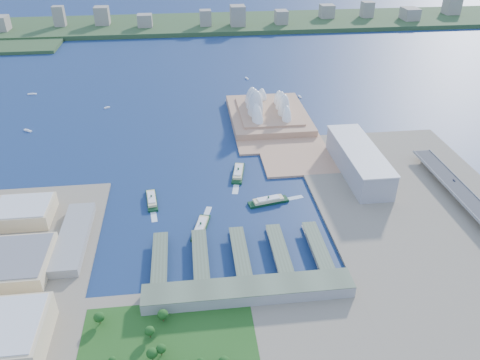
{
  "coord_description": "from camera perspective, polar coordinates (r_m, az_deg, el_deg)",
  "views": [
    {
      "loc": [
        -31.01,
        -455.38,
        327.62
      ],
      "look_at": [
        29.05,
        52.99,
        18.0
      ],
      "focal_mm": 35.0,
      "sensor_mm": 36.0,
      "label": 1
    }
  ],
  "objects": [
    {
      "name": "east_land",
      "position": [
        586.63,
        22.29,
        -5.31
      ],
      "size": [
        240.0,
        500.0,
        3.0
      ],
      "primitive_type": "cube",
      "color": "gray",
      "rests_on": "ground"
    },
    {
      "name": "boat_d",
      "position": [
        1007.47,
        -24.02,
        9.58
      ],
      "size": [
        16.68,
        4.29,
        2.79
      ],
      "primitive_type": null,
      "rotation": [
        0.0,
        0.0,
        1.61
      ],
      "color": "white",
      "rests_on": "ground"
    },
    {
      "name": "far_skyline",
      "position": [
        1444.74,
        -5.7,
        19.52
      ],
      "size": [
        1900.0,
        140.0,
        55.0
      ],
      "primitive_type": null,
      "color": "gray",
      "rests_on": "far_shore"
    },
    {
      "name": "park",
      "position": [
        414.14,
        -8.81,
        -19.21
      ],
      "size": [
        150.0,
        110.0,
        16.0
      ],
      "primitive_type": null,
      "color": "#194714",
      "rests_on": "south_land"
    },
    {
      "name": "ground",
      "position": [
        561.84,
        -2.32,
        -4.53
      ],
      "size": [
        3000.0,
        3000.0,
        0.0
      ],
      "primitive_type": "plane",
      "color": "#0F1F48",
      "rests_on": "ground"
    },
    {
      "name": "toaster_building",
      "position": [
        657.29,
        14.25,
        2.28
      ],
      "size": [
        45.0,
        155.0,
        35.0
      ],
      "primitive_type": "cube",
      "color": "gray",
      "rests_on": "east_land"
    },
    {
      "name": "far_shore",
      "position": [
        1471.3,
        -5.66,
        18.4
      ],
      "size": [
        2200.0,
        260.0,
        12.0
      ],
      "primitive_type": "cube",
      "color": "#2D4926",
      "rests_on": "ground"
    },
    {
      "name": "ferry_b",
      "position": [
        643.35,
        -0.22,
        1.09
      ],
      "size": [
        24.41,
        56.12,
        10.3
      ],
      "primitive_type": null,
      "rotation": [
        0.0,
        0.0,
        -0.2
      ],
      "color": "black",
      "rests_on": "ground"
    },
    {
      "name": "boat_b",
      "position": [
        892.03,
        -15.91,
        8.51
      ],
      "size": [
        10.65,
        9.07,
        2.83
      ],
      "primitive_type": null,
      "rotation": [
        0.0,
        0.0,
        2.19
      ],
      "color": "white",
      "rests_on": "ground"
    },
    {
      "name": "car_c",
      "position": [
        662.81,
        24.65,
        -0.03
      ],
      "size": [
        1.91,
        4.7,
        1.36
      ],
      "primitive_type": "imported",
      "color": "slate",
      "rests_on": "expressway"
    },
    {
      "name": "opera_house",
      "position": [
        804.16,
        3.53,
        9.54
      ],
      "size": [
        134.0,
        180.0,
        58.0
      ],
      "primitive_type": null,
      "color": "white",
      "rests_on": "peninsula"
    },
    {
      "name": "ferry_a",
      "position": [
        596.94,
        -10.74,
        -2.21
      ],
      "size": [
        17.87,
        49.64,
        9.18
      ],
      "primitive_type": null,
      "rotation": [
        0.0,
        0.0,
        0.12
      ],
      "color": "black",
      "rests_on": "ground"
    },
    {
      "name": "peninsula",
      "position": [
        798.31,
        3.88,
        6.98
      ],
      "size": [
        135.0,
        220.0,
        3.0
      ],
      "primitive_type": "cube",
      "color": "tan",
      "rests_on": "ground"
    },
    {
      "name": "ferry_c",
      "position": [
        541.28,
        -4.8,
        -5.59
      ],
      "size": [
        25.61,
        51.4,
        9.42
      ],
      "primitive_type": null,
      "rotation": [
        0.0,
        0.0,
        2.87
      ],
      "color": "black",
      "rests_on": "ground"
    },
    {
      "name": "boat_c",
      "position": [
        916.62,
        7.31,
        10.07
      ],
      "size": [
        5.01,
        13.18,
        2.9
      ],
      "primitive_type": null,
      "rotation": [
        0.0,
        0.0,
        3.24
      ],
      "color": "white",
      "rests_on": "ground"
    },
    {
      "name": "boat_a",
      "position": [
        843.89,
        -24.44,
        5.53
      ],
      "size": [
        14.84,
        12.52,
        3.02
      ],
      "primitive_type": null,
      "rotation": [
        0.0,
        0.0,
        0.93
      ],
      "color": "white",
      "rests_on": "ground"
    },
    {
      "name": "ferry_wharves",
      "position": [
        501.02,
        0.01,
        -8.97
      ],
      "size": [
        184.0,
        90.0,
        9.3
      ],
      "primitive_type": null,
      "color": "#4E5C46",
      "rests_on": "ground"
    },
    {
      "name": "ferry_d",
      "position": [
        584.72,
        3.48,
        -2.41
      ],
      "size": [
        52.66,
        23.26,
        9.66
      ],
      "primitive_type": null,
      "rotation": [
        0.0,
        0.0,
        1.78
      ],
      "color": "black",
      "rests_on": "ground"
    },
    {
      "name": "terminal_building",
      "position": [
        454.18,
        1.05,
        -13.39
      ],
      "size": [
        200.0,
        28.0,
        12.0
      ],
      "primitive_type": "cube",
      "color": "gray",
      "rests_on": "south_land"
    },
    {
      "name": "boat_e",
      "position": [
        1009.02,
        0.84,
        12.31
      ],
      "size": [
        6.64,
        12.75,
        2.99
      ],
      "primitive_type": null,
      "rotation": [
        0.0,
        0.0,
        0.24
      ],
      "color": "white",
      "rests_on": "ground"
    }
  ]
}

